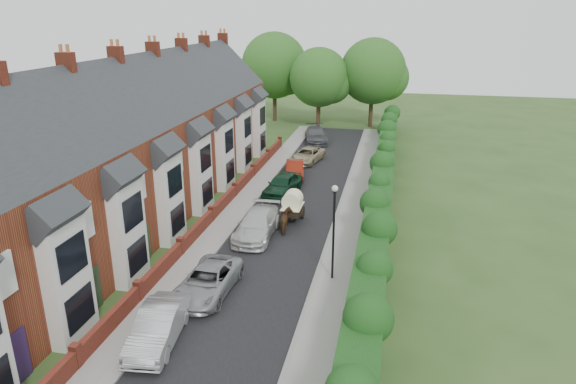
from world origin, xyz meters
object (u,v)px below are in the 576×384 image
car_silver_a (158,326)px  car_grey (316,135)px  lamppost (334,221)px  horse_cart (292,204)px  car_beige (307,155)px  horse (286,221)px  car_white (257,225)px  car_green (283,185)px  car_silver_b (208,281)px  car_red (295,169)px

car_silver_a → car_grey: car_grey is taller
lamppost → horse_cart: bearing=116.2°
car_beige → horse: size_ratio=2.69×
lamppost → car_white: 7.33m
lamppost → car_grey: 29.63m
car_green → horse: size_ratio=2.72×
car_green → car_white: bearing=-79.5°
car_silver_a → horse_cart: (2.81, 14.03, 0.44)m
car_silver_b → horse_cart: bearing=79.9°
lamppost → car_silver_a: lamppost is taller
car_silver_a → horse_cart: bearing=71.9°
car_green → horse_cart: 5.24m
car_silver_a → car_grey: bearing=81.9°
car_silver_b → car_green: size_ratio=1.06×
car_grey → car_green: bearing=-102.7°
car_grey → horse: (1.94, -23.56, -0.04)m
car_silver_a → car_white: size_ratio=0.87×
car_silver_a → horse_cart: horse_cart is taller
lamppost → car_grey: bearing=100.8°
car_red → horse: (1.72, -11.18, 0.05)m
car_silver_b → car_beige: car_silver_b is taller
car_grey → car_silver_b: bearing=-103.7°
car_beige → car_grey: bearing=105.5°
lamppost → car_silver_b: size_ratio=1.04×
car_red → horse: horse is taller
car_white → car_beige: size_ratio=1.14×
lamppost → car_grey: size_ratio=0.97×
lamppost → car_white: (-5.23, 4.46, -2.53)m
lamppost → car_silver_a: (-6.40, -6.74, -2.54)m
car_white → lamppost: bearing=-41.0°
car_silver_b → car_grey: size_ratio=0.94×
car_white → car_green: (-0.14, 7.74, 0.03)m
car_white → car_red: size_ratio=1.28×
car_silver_a → car_red: bearing=80.6°
car_white → car_red: (-0.08, 12.15, -0.09)m
horse → car_green: bearing=-86.0°
car_silver_a → car_beige: (1.32, 28.04, -0.11)m
car_white → car_grey: bearing=90.2°
car_grey → car_red: bearing=-102.2°
car_silver_b → horse: bearing=77.1°
car_white → horse: size_ratio=3.07×
car_green → lamppost: bearing=-56.7°
lamppost → car_red: 17.64m
lamppost → car_white: lamppost is taller
lamppost → car_silver_a: 9.63m
car_silver_a → car_grey: size_ratio=0.87×
car_silver_a → car_green: bearing=80.1°
car_red → car_silver_a: bearing=-104.1°
car_red → car_grey: 12.39m
car_silver_b → car_grey: bearing=91.9°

